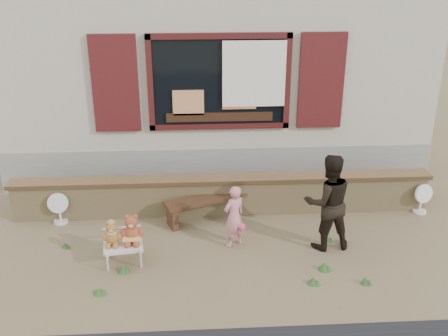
{
  "coord_description": "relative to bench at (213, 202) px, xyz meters",
  "views": [
    {
      "loc": [
        -0.46,
        -7.02,
        4.23
      ],
      "look_at": [
        0.0,
        0.6,
        1.0
      ],
      "focal_mm": 42.0,
      "sensor_mm": 36.0,
      "label": 1
    }
  ],
  "objects": [
    {
      "name": "fan_left",
      "position": [
        -2.53,
        0.0,
        -0.03
      ],
      "size": [
        0.34,
        0.23,
        0.55
      ],
      "rotation": [
        0.0,
        0.0,
        0.01
      ],
      "color": "silver",
      "rests_on": "ground"
    },
    {
      "name": "bench",
      "position": [
        0.0,
        0.0,
        0.0
      ],
      "size": [
        1.66,
        0.95,
        0.42
      ],
      "rotation": [
        0.0,
        0.0,
        0.39
      ],
      "color": "#382213",
      "rests_on": "ground"
    },
    {
      "name": "grass_tufts",
      "position": [
        0.31,
        -1.58,
        -0.26
      ],
      "size": [
        4.4,
        1.34,
        0.12
      ],
      "color": "#2E5522",
      "rests_on": "ground"
    },
    {
      "name": "shopfront",
      "position": [
        0.18,
        3.69,
        1.69
      ],
      "size": [
        8.04,
        5.13,
        4.0
      ],
      "color": "gray",
      "rests_on": "ground"
    },
    {
      "name": "fan_right",
      "position": [
        3.58,
        0.0,
        -0.04
      ],
      "size": [
        0.35,
        0.23,
        0.54
      ],
      "rotation": [
        0.0,
        0.0,
        0.27
      ],
      "color": "white",
      "rests_on": "ground"
    },
    {
      "name": "ground",
      "position": [
        0.18,
        -0.8,
        -0.31
      ],
      "size": [
        80.0,
        80.0,
        0.0
      ],
      "primitive_type": "plane",
      "color": "brown",
      "rests_on": "ground"
    },
    {
      "name": "teddy_bear_right",
      "position": [
        -1.2,
        -1.27,
        0.25
      ],
      "size": [
        0.37,
        0.33,
        0.45
      ],
      "primitive_type": null,
      "rotation": [
        0.0,
        0.0,
        0.14
      ],
      "color": "brown",
      "rests_on": "folding_chair"
    },
    {
      "name": "child",
      "position": [
        0.28,
        -0.89,
        0.19
      ],
      "size": [
        0.43,
        0.4,
        0.99
      ],
      "primitive_type": "imported",
      "rotation": [
        0.0,
        0.0,
        3.71
      ],
      "color": "pink",
      "rests_on": "ground"
    },
    {
      "name": "teddy_bear_left",
      "position": [
        -1.47,
        -1.31,
        0.21
      ],
      "size": [
        0.3,
        0.27,
        0.37
      ],
      "primitive_type": null,
      "rotation": [
        0.0,
        0.0,
        0.14
      ],
      "color": "brown",
      "rests_on": "folding_chair"
    },
    {
      "name": "folding_chair",
      "position": [
        -1.34,
        -1.29,
        -0.0
      ],
      "size": [
        0.61,
        0.56,
        0.34
      ],
      "rotation": [
        0.0,
        0.0,
        0.14
      ],
      "color": "beige",
      "rests_on": "ground"
    },
    {
      "name": "brick_wall",
      "position": [
        0.18,
        0.2,
        0.03
      ],
      "size": [
        7.1,
        0.36,
        0.67
      ],
      "color": "tan",
      "rests_on": "ground"
    },
    {
      "name": "adult",
      "position": [
        1.67,
        -1.0,
        0.44
      ],
      "size": [
        0.78,
        0.63,
        1.5
      ],
      "primitive_type": "imported",
      "rotation": [
        0.0,
        0.0,
        3.23
      ],
      "color": "black",
      "rests_on": "ground"
    }
  ]
}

